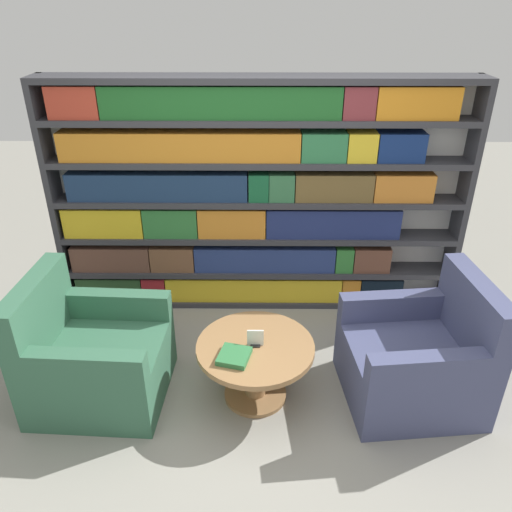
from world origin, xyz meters
The scene contains 7 objects.
ground_plane centered at (0.00, 0.00, 0.00)m, with size 14.00×14.00×0.00m, color gray.
bookshelf centered at (-0.08, 1.49, 1.01)m, with size 3.49×0.30×2.01m.
armchair_left centered at (-1.15, 0.25, 0.31)m, with size 0.93×0.85×0.92m.
armchair_right centered at (1.12, 0.25, 0.31)m, with size 0.96×0.89×0.92m.
coffee_table centered at (-0.02, 0.22, 0.33)m, with size 0.81×0.81×0.46m.
table_sign centered at (-0.02, 0.22, 0.51)m, with size 0.11×0.06×0.12m.
stray_book centered at (-0.15, 0.08, 0.48)m, with size 0.24×0.25×0.04m.
Camera 1 is at (0.01, -2.47, 2.59)m, focal length 35.00 mm.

